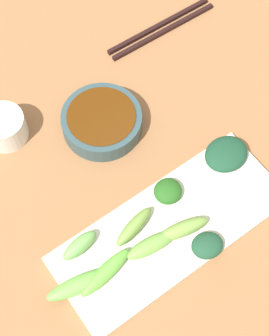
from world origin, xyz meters
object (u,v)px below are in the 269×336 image
at_px(sauce_bowl, 102,121).
at_px(tea_cup, 4,127).
at_px(serving_plate, 170,229).
at_px(chopsticks, 161,29).

bearing_deg(sauce_bowl, tea_cup, -120.42).
bearing_deg(serving_plate, sauce_bowl, 174.98).
bearing_deg(chopsticks, sauce_bowl, -60.69).
distance_m(serving_plate, tea_cup, 0.32).
xyz_separation_m(serving_plate, tea_cup, (-0.30, -0.12, 0.02)).
bearing_deg(sauce_bowl, chopsticks, 118.03).
bearing_deg(serving_plate, chopsticks, 144.90).
relative_size(chopsticks, tea_cup, 3.13).
bearing_deg(tea_cup, serving_plate, 22.09).
distance_m(serving_plate, chopsticks, 0.40).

